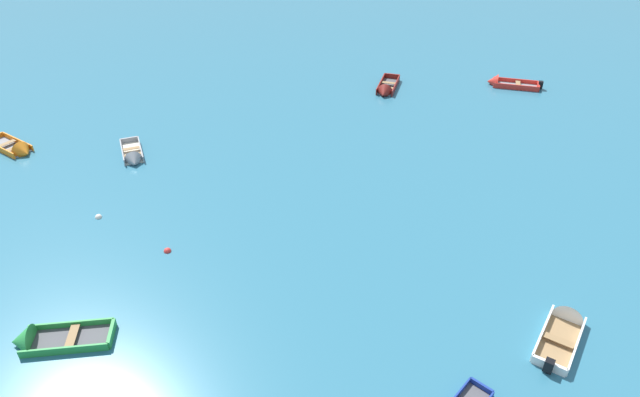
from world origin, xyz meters
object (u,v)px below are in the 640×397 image
(rowboat_white_cluster_inner, at_px, (565,325))
(rowboat_maroon_cluster_outer, at_px, (386,90))
(mooring_buoy_far_field, at_px, (168,251))
(mooring_buoy_between_boats_left, at_px, (99,217))
(rowboat_grey_foreground_center, at_px, (133,157))
(rowboat_red_far_left, at_px, (503,83))
(rowboat_green_near_camera, at_px, (39,340))
(rowboat_orange_center, at_px, (17,149))

(rowboat_white_cluster_inner, relative_size, rowboat_maroon_cluster_outer, 0.89)
(mooring_buoy_far_field, xyz_separation_m, mooring_buoy_between_boats_left, (-3.40, 3.77, 0.00))
(rowboat_grey_foreground_center, bearing_deg, mooring_buoy_between_boats_left, -106.11)
(rowboat_white_cluster_inner, bearing_deg, rowboat_red_far_left, 65.64)
(mooring_buoy_far_field, bearing_deg, rowboat_maroon_cluster_outer, 42.62)
(rowboat_red_far_left, bearing_deg, rowboat_grey_foreground_center, -170.10)
(rowboat_white_cluster_inner, xyz_separation_m, mooring_buoy_far_field, (-15.49, 9.10, -0.18))
(rowboat_maroon_cluster_outer, height_order, rowboat_grey_foreground_center, rowboat_maroon_cluster_outer)
(rowboat_maroon_cluster_outer, height_order, rowboat_red_far_left, rowboat_maroon_cluster_outer)
(rowboat_green_near_camera, distance_m, rowboat_maroon_cluster_outer, 29.66)
(mooring_buoy_between_boats_left, bearing_deg, rowboat_grey_foreground_center, 73.89)
(rowboat_white_cluster_inner, height_order, rowboat_green_near_camera, rowboat_green_near_camera)
(rowboat_orange_center, bearing_deg, mooring_buoy_between_boats_left, -58.17)
(rowboat_orange_center, xyz_separation_m, rowboat_grey_foreground_center, (7.04, -2.85, 0.00))
(rowboat_maroon_cluster_outer, bearing_deg, mooring_buoy_far_field, -137.38)
(rowboat_orange_center, height_order, rowboat_maroon_cluster_outer, rowboat_maroon_cluster_outer)
(rowboat_green_near_camera, bearing_deg, rowboat_red_far_left, 31.39)
(mooring_buoy_far_field, bearing_deg, rowboat_red_far_left, 28.89)
(rowboat_green_near_camera, bearing_deg, rowboat_maroon_cluster_outer, 42.55)
(rowboat_red_far_left, bearing_deg, rowboat_orange_center, -176.69)
(rowboat_green_near_camera, xyz_separation_m, mooring_buoy_between_boats_left, (1.66, 8.37, -0.17))
(rowboat_orange_center, relative_size, rowboat_green_near_camera, 0.92)
(rowboat_orange_center, bearing_deg, rowboat_red_far_left, 3.31)
(rowboat_maroon_cluster_outer, distance_m, mooring_buoy_far_field, 22.82)
(rowboat_maroon_cluster_outer, bearing_deg, rowboat_red_far_left, -6.25)
(rowboat_orange_center, bearing_deg, rowboat_white_cluster_inner, -41.57)
(rowboat_maroon_cluster_outer, xyz_separation_m, rowboat_red_far_left, (9.35, -1.02, -0.02))
(rowboat_white_cluster_inner, xyz_separation_m, mooring_buoy_between_boats_left, (-18.89, 12.87, -0.18))
(rowboat_grey_foreground_center, distance_m, mooring_buoy_far_field, 9.72)
(mooring_buoy_between_boats_left, bearing_deg, rowboat_maroon_cluster_outer, 30.06)
(rowboat_maroon_cluster_outer, bearing_deg, rowboat_white_cluster_inner, -93.04)
(rowboat_orange_center, height_order, mooring_buoy_between_boats_left, rowboat_orange_center)
(rowboat_green_near_camera, xyz_separation_m, mooring_buoy_far_field, (5.06, 4.61, -0.17))
(mooring_buoy_between_boats_left, bearing_deg, rowboat_green_near_camera, -101.22)
(rowboat_grey_foreground_center, distance_m, mooring_buoy_between_boats_left, 6.04)
(rowboat_green_near_camera, relative_size, mooring_buoy_far_field, 11.08)
(rowboat_red_far_left, distance_m, mooring_buoy_between_boats_left, 31.41)
(rowboat_white_cluster_inner, height_order, rowboat_red_far_left, rowboat_red_far_left)
(rowboat_orange_center, xyz_separation_m, rowboat_green_near_camera, (3.71, -17.02, -0.02))
(rowboat_orange_center, height_order, rowboat_grey_foreground_center, rowboat_orange_center)
(rowboat_grey_foreground_center, relative_size, rowboat_red_far_left, 0.86)
(rowboat_maroon_cluster_outer, bearing_deg, mooring_buoy_between_boats_left, -149.94)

